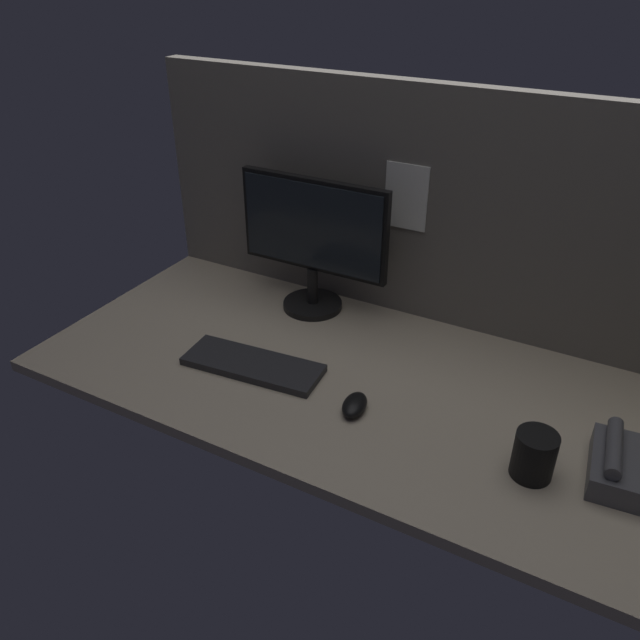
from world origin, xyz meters
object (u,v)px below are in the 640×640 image
object	(u,v)px
monitor	(313,238)
mug_black_travel	(534,455)
mouse	(356,405)
desk_phone	(632,469)
keyboard	(253,365)

from	to	relation	value
monitor	mug_black_travel	bearing A→B (deg)	-28.24
mouse	desk_phone	xyz separation A→B (cm)	(59.80, 6.98, 1.49)
mug_black_travel	monitor	bearing A→B (deg)	151.76
monitor	mouse	size ratio (longest dim) A/B	4.81
keyboard	mouse	bearing A→B (deg)	-10.68
mouse	mug_black_travel	xyz separation A→B (cm)	(41.38, -0.98, 3.60)
keyboard	mug_black_travel	distance (cm)	73.08
monitor	mouse	world-z (taller)	monitor
mug_black_travel	desk_phone	bearing A→B (deg)	23.39
mouse	desk_phone	size ratio (longest dim) A/B	0.47
keyboard	mug_black_travel	xyz separation A→B (cm)	(72.85, -3.92, 4.30)
keyboard	desk_phone	world-z (taller)	desk_phone
keyboard	mouse	xyz separation A→B (cm)	(31.47, -2.94, 0.70)
monitor	mouse	xyz separation A→B (cm)	(33.49, -39.24, -21.02)
mouse	keyboard	bearing A→B (deg)	165.86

